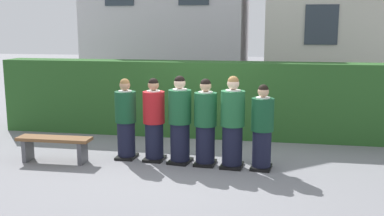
{
  "coord_description": "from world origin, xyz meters",
  "views": [
    {
      "loc": [
        1.42,
        -7.92,
        2.53
      ],
      "look_at": [
        0.0,
        0.0,
        1.05
      ],
      "focal_mm": 41.81,
      "sensor_mm": 36.0,
      "label": 1
    }
  ],
  "objects_px": {
    "student_front_row_0": "(126,121)",
    "student_front_row_3": "(205,124)",
    "student_in_red_blazer": "(154,122)",
    "wooden_bench": "(55,144)",
    "student_front_row_5": "(262,129)",
    "student_front_row_4": "(233,124)",
    "student_front_row_2": "(180,122)"
  },
  "relations": [
    {
      "from": "student_front_row_0",
      "to": "student_front_row_3",
      "type": "relative_size",
      "value": 0.97
    },
    {
      "from": "student_front_row_0",
      "to": "student_front_row_3",
      "type": "distance_m",
      "value": 1.57
    },
    {
      "from": "student_in_red_blazer",
      "to": "wooden_bench",
      "type": "height_order",
      "value": "student_in_red_blazer"
    },
    {
      "from": "student_front_row_3",
      "to": "student_front_row_5",
      "type": "height_order",
      "value": "student_front_row_3"
    },
    {
      "from": "student_front_row_3",
      "to": "student_front_row_5",
      "type": "distance_m",
      "value": 1.03
    },
    {
      "from": "student_front_row_3",
      "to": "student_front_row_4",
      "type": "relative_size",
      "value": 0.96
    },
    {
      "from": "student_in_red_blazer",
      "to": "student_front_row_3",
      "type": "height_order",
      "value": "student_front_row_3"
    },
    {
      "from": "student_front_row_4",
      "to": "student_front_row_3",
      "type": "bearing_deg",
      "value": 173.55
    },
    {
      "from": "student_front_row_0",
      "to": "wooden_bench",
      "type": "distance_m",
      "value": 1.39
    },
    {
      "from": "student_front_row_3",
      "to": "student_front_row_4",
      "type": "bearing_deg",
      "value": -6.45
    },
    {
      "from": "student_front_row_4",
      "to": "student_in_red_blazer",
      "type": "bearing_deg",
      "value": 173.8
    },
    {
      "from": "student_front_row_5",
      "to": "wooden_bench",
      "type": "distance_m",
      "value": 3.87
    },
    {
      "from": "student_front_row_0",
      "to": "student_front_row_2",
      "type": "distance_m",
      "value": 1.09
    },
    {
      "from": "student_front_row_2",
      "to": "student_front_row_4",
      "type": "relative_size",
      "value": 0.99
    },
    {
      "from": "student_front_row_2",
      "to": "wooden_bench",
      "type": "height_order",
      "value": "student_front_row_2"
    },
    {
      "from": "student_in_red_blazer",
      "to": "student_front_row_5",
      "type": "relative_size",
      "value": 1.03
    },
    {
      "from": "student_in_red_blazer",
      "to": "student_front_row_5",
      "type": "xyz_separation_m",
      "value": [
        2.03,
        -0.18,
        -0.02
      ]
    },
    {
      "from": "student_front_row_2",
      "to": "student_front_row_0",
      "type": "bearing_deg",
      "value": 174.75
    },
    {
      "from": "student_in_red_blazer",
      "to": "student_front_row_2",
      "type": "relative_size",
      "value": 0.96
    },
    {
      "from": "student_front_row_3",
      "to": "student_front_row_4",
      "type": "height_order",
      "value": "student_front_row_4"
    },
    {
      "from": "student_front_row_3",
      "to": "wooden_bench",
      "type": "bearing_deg",
      "value": -172.76
    },
    {
      "from": "student_front_row_3",
      "to": "student_front_row_5",
      "type": "bearing_deg",
      "value": -4.21
    },
    {
      "from": "student_in_red_blazer",
      "to": "student_front_row_3",
      "type": "distance_m",
      "value": 1.0
    },
    {
      "from": "student_front_row_4",
      "to": "student_front_row_0",
      "type": "bearing_deg",
      "value": 174.62
    },
    {
      "from": "student_front_row_5",
      "to": "wooden_bench",
      "type": "height_order",
      "value": "student_front_row_5"
    },
    {
      "from": "student_in_red_blazer",
      "to": "student_front_row_5",
      "type": "height_order",
      "value": "student_in_red_blazer"
    },
    {
      "from": "student_front_row_0",
      "to": "student_front_row_4",
      "type": "distance_m",
      "value": 2.08
    },
    {
      "from": "student_front_row_4",
      "to": "student_front_row_2",
      "type": "bearing_deg",
      "value": 174.48
    },
    {
      "from": "student_front_row_3",
      "to": "student_front_row_5",
      "type": "xyz_separation_m",
      "value": [
        1.03,
        -0.08,
        -0.03
      ]
    },
    {
      "from": "student_front_row_3",
      "to": "student_front_row_5",
      "type": "relative_size",
      "value": 1.05
    },
    {
      "from": "student_front_row_0",
      "to": "student_front_row_2",
      "type": "bearing_deg",
      "value": -5.25
    },
    {
      "from": "student_front_row_3",
      "to": "student_front_row_4",
      "type": "xyz_separation_m",
      "value": [
        0.5,
        -0.06,
        0.03
      ]
    }
  ]
}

